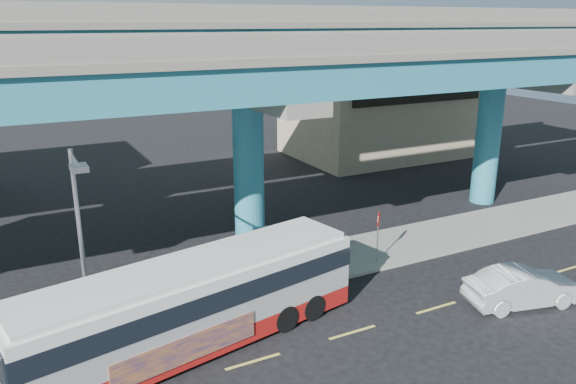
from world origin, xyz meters
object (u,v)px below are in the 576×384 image
transit_bus (194,301)px  sedan (523,287)px  street_lamp (80,220)px  stop_sign (378,226)px

transit_bus → sedan: size_ratio=2.58×
street_lamp → sedan: bearing=-18.0°
transit_bus → street_lamp: street_lamp is taller
sedan → stop_sign: bearing=40.0°
transit_bus → sedan: (12.61, -3.16, -0.98)m
transit_bus → street_lamp: bearing=136.6°
transit_bus → street_lamp: 4.70m
street_lamp → transit_bus: bearing=-32.0°
transit_bus → stop_sign: bearing=4.0°
sedan → street_lamp: bearing=85.7°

